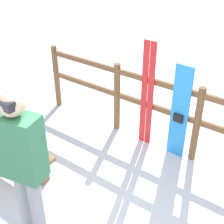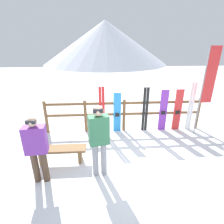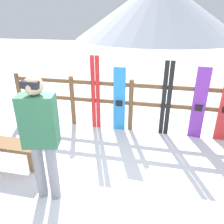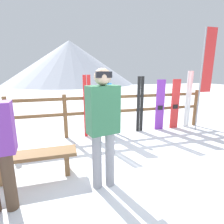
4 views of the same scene
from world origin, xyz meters
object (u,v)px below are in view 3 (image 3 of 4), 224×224
(person_plaid_green, at_px, (41,133))
(ski_pair_black, at_px, (166,100))
(bench, at_px, (7,148))
(ski_pair_red, at_px, (96,93))
(snowboard_blue, at_px, (119,100))
(snowboard_purple, at_px, (199,104))

(person_plaid_green, xyz_separation_m, ski_pair_black, (1.59, 2.17, -0.23))
(bench, height_order, ski_pair_red, ski_pair_red)
(ski_pair_red, bearing_deg, snowboard_blue, -0.38)
(bench, xyz_separation_m, snowboard_blue, (1.63, 1.63, 0.39))
(ski_pair_red, relative_size, snowboard_purple, 1.09)
(bench, distance_m, snowboard_purple, 3.66)
(snowboard_blue, xyz_separation_m, snowboard_purple, (1.62, 0.00, 0.04))
(bench, relative_size, person_plaid_green, 0.75)
(person_plaid_green, distance_m, snowboard_blue, 2.28)
(ski_pair_red, relative_size, ski_pair_black, 1.03)
(person_plaid_green, height_order, ski_pair_black, person_plaid_green)
(person_plaid_green, relative_size, ski_pair_black, 1.11)
(person_plaid_green, bearing_deg, ski_pair_red, 87.75)
(ski_pair_red, distance_m, ski_pair_black, 1.50)
(ski_pair_black, bearing_deg, snowboard_blue, -179.80)
(snowboard_blue, height_order, ski_pair_black, ski_pair_black)
(person_plaid_green, relative_size, snowboard_blue, 1.24)
(ski_pair_black, xyz_separation_m, snowboard_purple, (0.64, -0.00, -0.05))
(bench, relative_size, snowboard_blue, 0.93)
(bench, xyz_separation_m, person_plaid_green, (1.02, -0.54, 0.71))
(bench, distance_m, snowboard_blue, 2.34)
(person_plaid_green, xyz_separation_m, ski_pair_red, (0.09, 2.17, -0.21))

